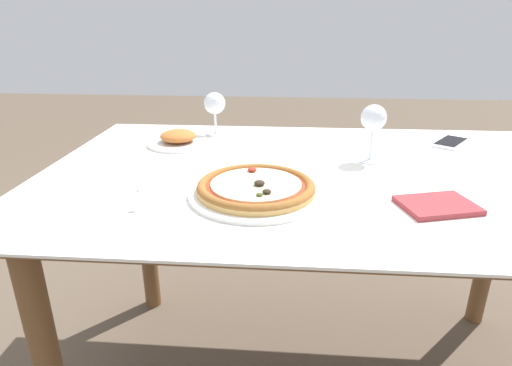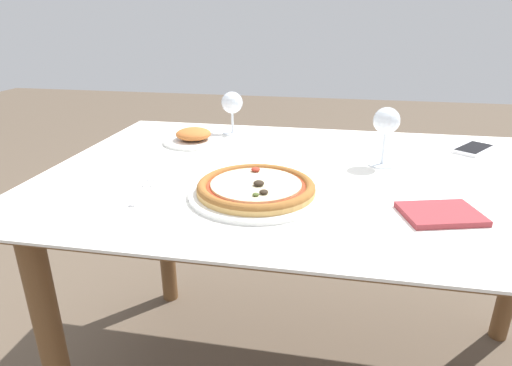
{
  "view_description": "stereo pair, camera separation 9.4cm",
  "coord_description": "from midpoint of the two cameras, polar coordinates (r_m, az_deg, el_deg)",
  "views": [
    {
      "loc": [
        -0.1,
        -1.05,
        1.09
      ],
      "look_at": [
        -0.17,
        -0.17,
        0.74
      ],
      "focal_mm": 30.0,
      "sensor_mm": 36.0,
      "label": 1
    },
    {
      "loc": [
        -0.01,
        -1.04,
        1.09
      ],
      "look_at": [
        -0.17,
        -0.17,
        0.74
      ],
      "focal_mm": 30.0,
      "sensor_mm": 36.0,
      "label": 2
    }
  ],
  "objects": [
    {
      "name": "dining_table",
      "position": [
        1.14,
        6.88,
        -2.27
      ],
      "size": [
        1.47,
        0.91,
        0.71
      ],
      "color": "brown",
      "rests_on": "ground_plane"
    },
    {
      "name": "pizza_plate",
      "position": [
        0.95,
        -2.85,
        -0.8
      ],
      "size": [
        0.3,
        0.3,
        0.04
      ],
      "color": "white",
      "rests_on": "dining_table"
    },
    {
      "name": "fork",
      "position": [
        1.0,
        -17.79,
        -1.54
      ],
      "size": [
        0.04,
        0.17,
        0.0
      ],
      "color": "silver",
      "rests_on": "dining_table"
    },
    {
      "name": "wine_glass_far_left",
      "position": [
        1.44,
        -7.44,
        10.26
      ],
      "size": [
        0.07,
        0.07,
        0.14
      ],
      "color": "silver",
      "rests_on": "dining_table"
    },
    {
      "name": "wine_glass_far_right",
      "position": [
        1.18,
        13.19,
        8.07
      ],
      "size": [
        0.07,
        0.07,
        0.16
      ],
      "color": "silver",
      "rests_on": "dining_table"
    },
    {
      "name": "cell_phone",
      "position": [
        1.45,
        22.85,
        4.97
      ],
      "size": [
        0.14,
        0.16,
        0.01
      ],
      "color": "white",
      "rests_on": "dining_table"
    },
    {
      "name": "side_plate",
      "position": [
        1.36,
        -12.31,
        5.7
      ],
      "size": [
        0.19,
        0.19,
        0.05
      ],
      "color": "white",
      "rests_on": "dining_table"
    },
    {
      "name": "napkin_folded",
      "position": [
        0.95,
        20.46,
        -2.87
      ],
      "size": [
        0.17,
        0.15,
        0.01
      ],
      "color": "#933338",
      "rests_on": "dining_table"
    }
  ]
}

